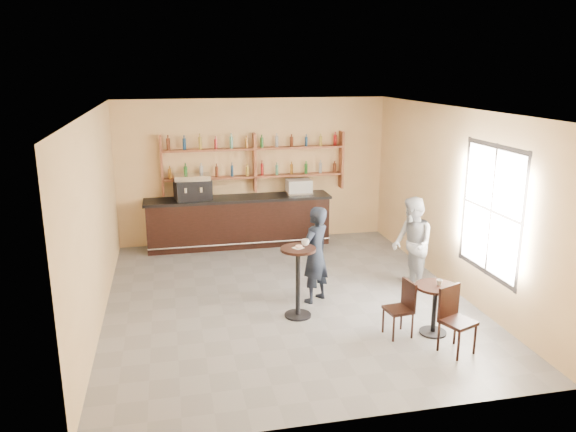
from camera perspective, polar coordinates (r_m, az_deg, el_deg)
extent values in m
plane|color=slate|center=(9.75, -0.16, -8.38)|extent=(7.00, 7.00, 0.00)
plane|color=white|center=(8.98, -0.17, 10.73)|extent=(7.00, 7.00, 0.00)
plane|color=#F3C78A|center=(12.60, -3.49, 4.59)|extent=(7.00, 0.00, 7.00)
plane|color=#F3C78A|center=(6.02, 6.85, -7.23)|extent=(7.00, 0.00, 7.00)
plane|color=#F3C78A|center=(9.11, -18.94, -0.24)|extent=(0.00, 7.00, 7.00)
plane|color=#F3C78A|center=(10.27, 16.45, 1.61)|extent=(0.00, 7.00, 7.00)
plane|color=white|center=(9.24, 19.96, 0.51)|extent=(0.00, 2.00, 2.00)
cube|color=white|center=(8.69, 1.04, -3.25)|extent=(0.20, 0.20, 0.00)
torus|color=#E38A53|center=(8.68, 1.12, -3.12)|extent=(0.14, 0.14, 0.04)
imported|color=white|center=(8.80, 1.78, -2.70)|extent=(0.14, 0.14, 0.10)
imported|color=black|center=(9.38, 2.77, -3.95)|extent=(0.72, 0.68, 1.65)
imported|color=white|center=(8.55, 15.13, -6.53)|extent=(0.11, 0.11, 0.08)
imported|color=#A6A6AB|center=(10.11, 12.49, -2.81)|extent=(0.67, 0.84, 1.67)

